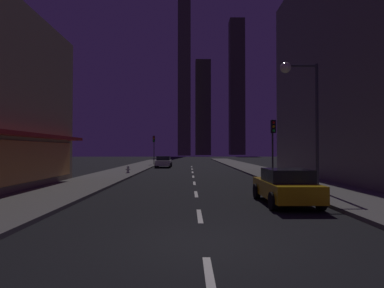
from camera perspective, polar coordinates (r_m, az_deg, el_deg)
name	(u,v)px	position (r m, az deg, el deg)	size (l,w,h in m)	color
ground_plane	(192,168)	(39.46, -0.03, -4.41)	(78.00, 136.00, 0.10)	black
sidewalk_right	(248,167)	(40.14, 10.04, -4.16)	(4.00, 76.00, 0.15)	#605E59
sidewalk_left	(136,167)	(40.01, -10.13, -4.16)	(4.00, 76.00, 0.15)	#605E59
lane_marking_center	(194,180)	(23.70, 0.32, -6.46)	(0.16, 38.60, 0.01)	silver
skyscraper_distant_tall	(184,67)	(134.68, -1.40, 13.68)	(5.21, 7.06, 73.24)	#4E4A3B
skyscraper_distant_mid	(203,108)	(143.56, 1.99, 6.51)	(6.80, 7.63, 42.56)	#413D30
skyscraper_distant_short	(237,87)	(154.56, 8.10, 10.14)	(7.06, 6.56, 64.73)	#413E31
car_parked_near	(286,186)	(13.55, 16.58, -7.31)	(1.98, 4.24, 1.45)	gold
car_parked_far	(164,162)	(40.49, -5.15, -3.20)	(1.98, 4.24, 1.45)	silver
fire_hydrant_far_left	(128,169)	(29.26, -11.51, -4.54)	(0.42, 0.30, 0.65)	#B2B2B2
traffic_light_near_right	(273,136)	(22.62, 14.46, 1.40)	(0.32, 0.48, 4.20)	#2D2D2D
traffic_light_far_left	(154,143)	(46.43, -6.91, 0.10)	(0.32, 0.48, 4.20)	#2D2D2D
street_lamp_right	(301,95)	(17.25, 19.10, 8.46)	(1.96, 0.56, 6.58)	#38383D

